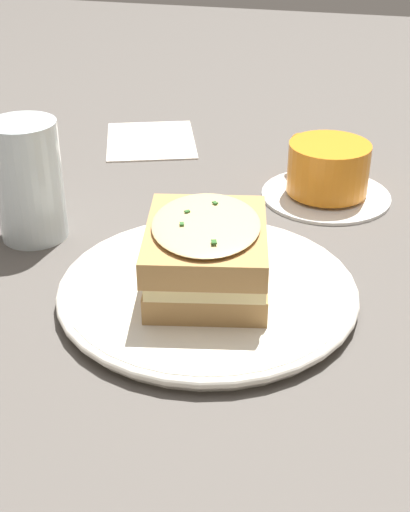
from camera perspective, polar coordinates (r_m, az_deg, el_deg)
The scene contains 6 objects.
ground_plane at distance 0.62m, azimuth 0.60°, elevation -2.55°, with size 2.40×2.40×0.00m, color #514C47.
dinner_plate at distance 0.60m, azimuth 0.00°, elevation -2.73°, with size 0.25×0.25×0.01m.
sandwich at distance 0.58m, azimuth -0.12°, elevation 0.24°, with size 0.14×0.12×0.06m.
teacup_with_saucer at distance 0.78m, azimuth 9.73°, elevation 6.53°, with size 0.14×0.14×0.06m.
water_glass at distance 0.69m, azimuth -13.93°, elevation 5.84°, with size 0.06×0.06×0.12m, color silver.
napkin at distance 0.93m, azimuth -4.36°, elevation 9.26°, with size 0.14×0.11×0.00m, color silver.
Camera 1 is at (-0.51, -0.12, 0.33)m, focal length 50.00 mm.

